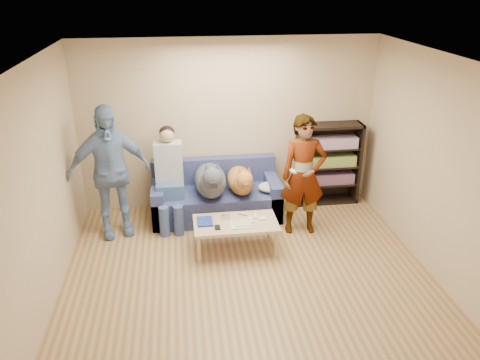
{
  "coord_description": "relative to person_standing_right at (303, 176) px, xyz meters",
  "views": [
    {
      "loc": [
        -0.74,
        -4.3,
        3.39
      ],
      "look_at": [
        0.0,
        1.2,
        0.95
      ],
      "focal_mm": 35.0,
      "sensor_mm": 36.0,
      "label": 1
    }
  ],
  "objects": [
    {
      "name": "ground",
      "position": [
        -0.91,
        -1.44,
        -0.86
      ],
      "size": [
        5.0,
        5.0,
        0.0
      ],
      "primitive_type": "plane",
      "color": "olive",
      "rests_on": "ground"
    },
    {
      "name": "ceiling",
      "position": [
        -0.91,
        -1.44,
        1.74
      ],
      "size": [
        5.0,
        5.0,
        0.0
      ],
      "primitive_type": "plane",
      "rotation": [
        3.14,
        0.0,
        0.0
      ],
      "color": "white",
      "rests_on": "ground"
    },
    {
      "name": "wall_back",
      "position": [
        -0.91,
        1.06,
        0.44
      ],
      "size": [
        4.5,
        0.0,
        4.5
      ],
      "primitive_type": "plane",
      "rotation": [
        1.57,
        0.0,
        0.0
      ],
      "color": "tan",
      "rests_on": "ground"
    },
    {
      "name": "wall_left",
      "position": [
        -3.16,
        -1.44,
        0.44
      ],
      "size": [
        0.0,
        5.0,
        5.0
      ],
      "primitive_type": "plane",
      "rotation": [
        1.57,
        0.0,
        1.57
      ],
      "color": "tan",
      "rests_on": "ground"
    },
    {
      "name": "wall_right",
      "position": [
        1.34,
        -1.44,
        0.44
      ],
      "size": [
        0.0,
        5.0,
        5.0
      ],
      "primitive_type": "plane",
      "rotation": [
        1.57,
        0.0,
        -1.57
      ],
      "color": "tan",
      "rests_on": "ground"
    },
    {
      "name": "blanket",
      "position": [
        -0.36,
        0.47,
        -0.37
      ],
      "size": [
        0.36,
        0.31,
        0.13
      ],
      "primitive_type": "ellipsoid",
      "color": "silver",
      "rests_on": "sofa"
    },
    {
      "name": "person_standing_right",
      "position": [
        0.0,
        0.0,
        0.0
      ],
      "size": [
        0.64,
        0.43,
        1.71
      ],
      "primitive_type": "imported",
      "rotation": [
        0.0,
        0.0,
        -0.04
      ],
      "color": "gray",
      "rests_on": "ground"
    },
    {
      "name": "person_standing_left",
      "position": [
        -2.63,
        0.28,
        0.08
      ],
      "size": [
        1.18,
        0.74,
        1.88
      ],
      "primitive_type": "imported",
      "rotation": [
        0.0,
        0.0,
        0.27
      ],
      "color": "#789DC0",
      "rests_on": "ground"
    },
    {
      "name": "held_controller",
      "position": [
        -0.2,
        -0.2,
        0.16
      ],
      "size": [
        0.07,
        0.12,
        0.03
      ],
      "primitive_type": "cube",
      "rotation": [
        0.0,
        0.0,
        0.31
      ],
      "color": "silver",
      "rests_on": "person_standing_right"
    },
    {
      "name": "notebook_blue",
      "position": [
        -1.39,
        -0.35,
        -0.42
      ],
      "size": [
        0.2,
        0.26,
        0.03
      ],
      "primitive_type": "cube",
      "color": "navy",
      "rests_on": "coffee_table"
    },
    {
      "name": "papers",
      "position": [
        -0.94,
        -0.5,
        -0.43
      ],
      "size": [
        0.26,
        0.2,
        0.02
      ],
      "primitive_type": "cube",
      "color": "silver",
      "rests_on": "coffee_table"
    },
    {
      "name": "magazine",
      "position": [
        -0.91,
        -0.48,
        -0.41
      ],
      "size": [
        0.22,
        0.17,
        0.01
      ],
      "primitive_type": "cube",
      "color": "beige",
      "rests_on": "coffee_table"
    },
    {
      "name": "camera_silver",
      "position": [
        -1.11,
        -0.28,
        -0.41
      ],
      "size": [
        0.11,
        0.06,
        0.05
      ],
      "primitive_type": "cube",
      "color": "#B2B2B6",
      "rests_on": "coffee_table"
    },
    {
      "name": "controller_a",
      "position": [
        -0.71,
        -0.3,
        -0.42
      ],
      "size": [
        0.04,
        0.13,
        0.03
      ],
      "primitive_type": "cube",
      "color": "silver",
      "rests_on": "coffee_table"
    },
    {
      "name": "controller_b",
      "position": [
        -0.63,
        -0.38,
        -0.42
      ],
      "size": [
        0.09,
        0.06,
        0.03
      ],
      "primitive_type": "cube",
      "color": "white",
      "rests_on": "coffee_table"
    },
    {
      "name": "headphone_cup_a",
      "position": [
        -0.79,
        -0.42,
        -0.43
      ],
      "size": [
        0.07,
        0.07,
        0.02
      ],
      "primitive_type": "cylinder",
      "color": "silver",
      "rests_on": "coffee_table"
    },
    {
      "name": "headphone_cup_b",
      "position": [
        -0.79,
        -0.34,
        -0.43
      ],
      "size": [
        0.07,
        0.07,
        0.02
      ],
      "primitive_type": "cylinder",
      "color": "white",
      "rests_on": "coffee_table"
    },
    {
      "name": "pen_orange",
      "position": [
        -1.01,
        -0.56,
        -0.43
      ],
      "size": [
        0.13,
        0.06,
        0.01
      ],
      "primitive_type": "cylinder",
      "rotation": [
        0.0,
        1.57,
        0.35
      ],
      "color": "#CA561C",
      "rests_on": "coffee_table"
    },
    {
      "name": "pen_black",
      "position": [
        -0.87,
        -0.22,
        -0.43
      ],
      "size": [
        0.13,
        0.08,
        0.01
      ],
      "primitive_type": "cylinder",
      "rotation": [
        0.0,
        1.57,
        -0.52
      ],
      "color": "black",
      "rests_on": "coffee_table"
    },
    {
      "name": "wallet",
      "position": [
        -1.24,
        -0.52,
        -0.43
      ],
      "size": [
        0.07,
        0.12,
        0.02
      ],
      "primitive_type": "cube",
      "color": "black",
      "rests_on": "coffee_table"
    },
    {
      "name": "sofa",
      "position": [
        -1.16,
        0.65,
        -0.57
      ],
      "size": [
        1.9,
        0.85,
        0.82
      ],
      "color": "#515B93",
      "rests_on": "ground"
    },
    {
      "name": "person_seated",
      "position": [
        -1.84,
        0.53,
        -0.08
      ],
      "size": [
        0.4,
        0.73,
        1.47
      ],
      "color": "#435D94",
      "rests_on": "sofa"
    },
    {
      "name": "dog_gray",
      "position": [
        -1.25,
        0.45,
        -0.19
      ],
      "size": [
        0.46,
        1.27,
        0.67
      ],
      "color": "#4C4E56",
      "rests_on": "sofa"
    },
    {
      "name": "dog_tan",
      "position": [
        -0.8,
        0.47,
        -0.23
      ],
      "size": [
        0.38,
        1.15,
        0.56
      ],
      "color": "#B57E37",
      "rests_on": "sofa"
    },
    {
      "name": "coffee_table",
      "position": [
        -0.99,
        -0.4,
        -0.48
      ],
      "size": [
        1.1,
        0.6,
        0.42
      ],
      "color": "tan",
      "rests_on": "ground"
    },
    {
      "name": "bookshelf",
      "position": [
        0.64,
        0.89,
        -0.18
      ],
      "size": [
        1.0,
        0.34,
        1.3
      ],
      "color": "black",
      "rests_on": "ground"
    }
  ]
}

